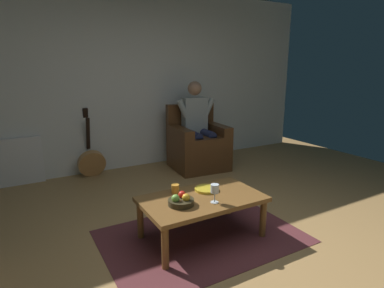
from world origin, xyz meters
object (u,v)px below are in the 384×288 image
Objects in this scene: armchair at (197,146)px; wine_glass_near at (215,190)px; candle_jar at (175,189)px; guitar at (92,161)px; fruit_bowl at (181,201)px; coffee_table at (202,202)px; person_seated at (198,122)px; decorative_dish at (206,189)px.

wine_glass_near is (1.01, 2.00, 0.17)m from armchair.
candle_jar is at bearing -61.50° from wine_glass_near.
armchair reaches higher than guitar.
coffee_table is at bearing -168.40° from fruit_bowl.
guitar is at bearing -83.50° from fruit_bowl.
candle_jar is (1.20, 1.63, 0.09)m from armchair.
person_seated is 7.94× the size of wine_glass_near.
coffee_table is at bearing 45.17° from decorative_dish.
guitar reaches higher than fruit_bowl.
fruit_bowl is (0.24, 0.05, 0.09)m from coffee_table.
guitar is at bearing -77.40° from wine_glass_near.
candle_jar reaches higher than coffee_table.
fruit_bowl is (1.28, 1.89, 0.09)m from armchair.
fruit_bowl reaches higher than decorative_dish.
fruit_bowl is (-0.26, 2.29, 0.21)m from guitar.
candle_jar is at bearing -17.55° from decorative_dish.
armchair is at bearing -126.45° from candle_jar.
wine_glass_near is at bearing 68.10° from person_seated.
person_seated is 16.42× the size of candle_jar.
wine_glass_near is 0.42m from candle_jar.
fruit_bowl is at bearing -20.81° from wine_glass_near.
wine_glass_near reaches higher than fruit_bowl.
guitar is 5.84× the size of wine_glass_near.
armchair is 1.60m from guitar.
wine_glass_near is (1.01, 2.00, -0.21)m from person_seated.
decorative_dish is at bearing 106.38° from guitar.
armchair is at bearing -118.06° from decorative_dish.
fruit_bowl is at bearing 60.75° from person_seated.
coffee_table is at bearing -77.77° from wine_glass_near.
armchair is 2.24m from wine_glass_near.
armchair is at bearing -116.72° from wine_glass_near.
candle_jar is at bearing 58.36° from person_seated.
coffee_table is (1.04, 1.84, -0.00)m from armchair.
person_seated reaches higher than coffee_table.
coffee_table is (1.04, 1.84, -0.38)m from person_seated.
armchair reaches higher than candle_jar.
person_seated is 5.91× the size of fruit_bowl.
wine_glass_near is at bearing 68.12° from armchair.
guitar is 2.47m from wine_glass_near.
coffee_table is at bearing 102.63° from guitar.
fruit_bowl is at bearing 60.77° from armchair.
fruit_bowl is at bearing 25.31° from decorative_dish.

